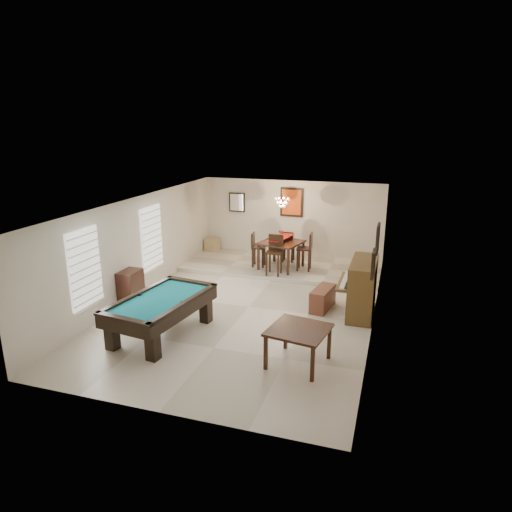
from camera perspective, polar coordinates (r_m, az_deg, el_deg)
The scene contains 26 objects.
ground_plane at distance 11.40m, azimuth -0.92°, elevation -6.42°, with size 6.00×9.00×0.02m, color beige.
wall_back at distance 15.17m, azimuth 4.46°, elevation 4.51°, with size 6.00×0.04×2.60m, color silver.
wall_front at distance 7.12m, azimuth -12.67°, elevation -9.94°, with size 6.00×0.04×2.60m, color silver.
wall_left at distance 12.22m, azimuth -14.42°, elevation 1.12°, with size 0.04×9.00×2.60m, color silver.
wall_right at distance 10.44m, azimuth 14.87°, elevation -1.50°, with size 0.04×9.00×2.60m, color silver.
ceiling at distance 10.67m, azimuth -0.98°, elevation 6.62°, with size 6.00×9.00×0.04m, color white.
dining_step at distance 14.31m, azimuth 3.21°, elevation -1.33°, with size 6.00×2.50×0.12m, color beige.
window_left_front at distance 10.45m, azimuth -20.60°, elevation -1.43°, with size 0.06×1.00×1.70m, color white.
window_left_rear at distance 12.67m, azimuth -12.92°, elevation 2.23°, with size 0.06×1.00×1.70m, color white.
pool_table at distance 10.04m, azimuth -11.71°, elevation -7.46°, with size 1.32×2.44×0.81m, color black, non-canonical shape.
square_table at distance 8.77m, azimuth 5.30°, elevation -11.17°, with size 1.05×1.05×0.73m, color black, non-canonical shape.
upright_piano at distance 11.07m, azimuth 12.37°, elevation -3.81°, with size 0.88×1.58×1.31m, color brown, non-canonical shape.
piano_bench at distance 11.31m, azimuth 8.33°, elevation -5.28°, with size 0.37×0.96×0.53m, color brown.
apothecary_chest at distance 11.66m, azimuth -15.37°, elevation -3.98°, with size 0.42×0.62×0.94m, color black.
dining_table at distance 13.84m, azimuth 3.15°, elevation 0.38°, with size 1.16×1.16×0.96m, color black, non-canonical shape.
flower_vase at distance 13.69m, azimuth 3.19°, elevation 2.79°, with size 0.14×0.14×0.24m, color red, non-canonical shape.
dining_chair_south at distance 13.21m, azimuth 2.26°, elevation 0.08°, with size 0.43×0.43×1.17m, color black, non-canonical shape.
dining_chair_north at distance 14.56m, azimuth 4.09°, elevation 1.25°, with size 0.37×0.37×0.99m, color black, non-canonical shape.
dining_chair_west at distance 14.00m, azimuth 0.33°, elevation 0.80°, with size 0.39×0.39×1.05m, color black, non-canonical shape.
dining_chair_east at distance 13.70m, azimuth 6.04°, elevation 0.57°, with size 0.43×0.43×1.15m, color black, non-canonical shape.
corner_bench at distance 15.90m, azimuth -5.51°, elevation 1.46°, with size 0.38×0.47×0.43m, color tan.
chandelier at distance 13.76m, azimuth 3.29°, elevation 7.13°, with size 0.44×0.44×0.60m, color #FFE5B2, non-canonical shape.
back_painting at distance 15.02m, azimuth 4.48°, elevation 6.73°, with size 0.75×0.06×0.95m, color #D84C14.
back_mirror at distance 15.57m, azimuth -2.40°, elevation 6.73°, with size 0.55×0.06×0.65m, color white.
right_picture_upper at distance 10.57m, azimuth 14.98°, elevation 2.09°, with size 0.06×0.55×0.65m, color slate.
right_picture_lower at distance 9.37m, azimuth 14.45°, elevation -0.95°, with size 0.06×0.45×0.55m, color gray.
Camera 1 is at (3.34, -9.96, 4.41)m, focal length 32.00 mm.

